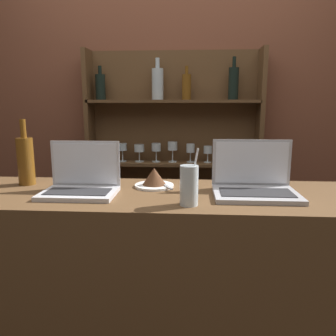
# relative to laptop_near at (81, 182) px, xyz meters

# --- Properties ---
(bar_counter) EXTENTS (2.10, 0.52, 1.00)m
(bar_counter) POSITION_rel_laptop_near_xyz_m (0.32, 0.03, -0.55)
(bar_counter) COLOR brown
(bar_counter) RESTS_ON ground_plane
(back_wall) EXTENTS (7.00, 0.06, 2.70)m
(back_wall) POSITION_rel_laptop_near_xyz_m (0.32, 1.12, 0.30)
(back_wall) COLOR brown
(back_wall) RESTS_ON ground_plane
(back_shelf) EXTENTS (1.21, 0.18, 1.73)m
(back_shelf) POSITION_rel_laptop_near_xyz_m (0.32, 1.04, -0.13)
(back_shelf) COLOR brown
(back_shelf) RESTS_ON ground_plane
(laptop_near) EXTENTS (0.29, 0.20, 0.21)m
(laptop_near) POSITION_rel_laptop_near_xyz_m (0.00, 0.00, 0.00)
(laptop_near) COLOR silver
(laptop_near) RESTS_ON bar_counter
(laptop_far) EXTENTS (0.33, 0.24, 0.21)m
(laptop_far) POSITION_rel_laptop_near_xyz_m (0.70, 0.04, -0.00)
(laptop_far) COLOR #ADADB2
(laptop_far) RESTS_ON bar_counter
(cake_plate) EXTENTS (0.17, 0.18, 0.08)m
(cake_plate) POSITION_rel_laptop_near_xyz_m (0.29, 0.13, -0.01)
(cake_plate) COLOR white
(cake_plate) RESTS_ON bar_counter
(water_glass) EXTENTS (0.07, 0.07, 0.21)m
(water_glass) POSITION_rel_laptop_near_xyz_m (0.44, -0.13, 0.03)
(water_glass) COLOR silver
(water_glass) RESTS_ON bar_counter
(wine_bottle_amber) EXTENTS (0.07, 0.07, 0.30)m
(wine_bottle_amber) POSITION_rel_laptop_near_xyz_m (-0.30, 0.13, 0.07)
(wine_bottle_amber) COLOR brown
(wine_bottle_amber) RESTS_ON bar_counter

